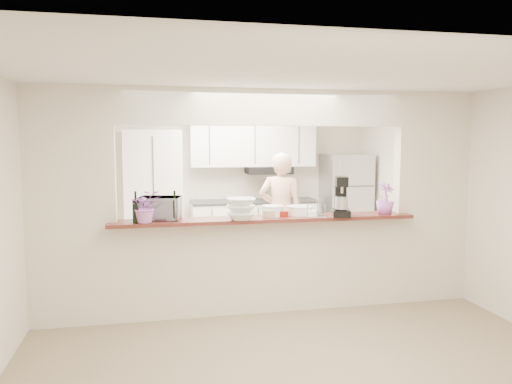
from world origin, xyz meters
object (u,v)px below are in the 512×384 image
object	(u,v)px
refrigerator	(345,203)
person	(281,213)
toaster_oven	(160,208)
stand_mixer	(341,198)

from	to	relation	value
refrigerator	person	bearing A→B (deg)	-143.65
toaster_oven	refrigerator	bearing A→B (deg)	51.48
refrigerator	stand_mixer	xyz separation A→B (m)	(-1.20, -2.79, 0.44)
refrigerator	stand_mixer	distance (m)	3.06
toaster_oven	stand_mixer	size ratio (longest dim) A/B	0.99
toaster_oven	stand_mixer	xyz separation A→B (m)	(2.00, -0.19, 0.08)
stand_mixer	person	xyz separation A→B (m)	(-0.25, 1.72, -0.41)
refrigerator	person	distance (m)	1.79
refrigerator	stand_mixer	size ratio (longest dim) A/B	3.79
stand_mixer	person	size ratio (longest dim) A/B	0.26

